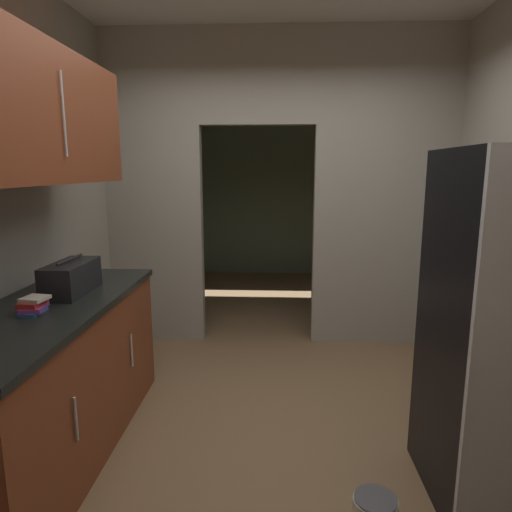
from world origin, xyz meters
The scene contains 7 objects.
ground centered at (0.00, 0.00, 0.00)m, with size 20.00×20.00×0.00m, color brown.
kitchen_partition centered at (0.06, 1.72, 1.54)m, with size 3.17×0.12×2.84m.
adjoining_room_shell centered at (0.00, 3.67, 1.42)m, with size 3.17×2.93×2.84m.
lower_cabinet_run centered at (-1.26, -0.15, 0.45)m, with size 0.65×1.86×0.89m.
upper_cabinet_counterside centered at (-1.26, -0.15, 1.89)m, with size 0.36×1.67×0.69m.
boombox centered at (-1.23, 0.11, 0.98)m, with size 0.21×0.44×0.22m.
book_stack centered at (-1.25, -0.27, 0.93)m, with size 0.14×0.18×0.08m.
Camera 1 is at (0.00, -2.44, 1.62)m, focal length 31.57 mm.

